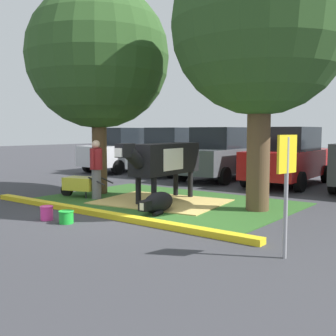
# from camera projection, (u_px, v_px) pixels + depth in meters

# --- Properties ---
(ground_plane) EXTENTS (80.00, 80.00, 0.00)m
(ground_plane) POSITION_uv_depth(u_px,v_px,m) (129.00, 213.00, 9.62)
(ground_plane) COLOR #38383D
(grass_island) EXTENTS (6.59, 4.35, 0.02)m
(grass_island) POSITION_uv_depth(u_px,v_px,m) (165.00, 202.00, 11.10)
(grass_island) COLOR #2D5B23
(grass_island) RESTS_ON ground
(curb_yellow) EXTENTS (7.79, 0.24, 0.12)m
(curb_yellow) POSITION_uv_depth(u_px,v_px,m) (101.00, 214.00, 9.27)
(curb_yellow) COLOR yellow
(curb_yellow) RESTS_ON ground
(hay_bedding) EXTENTS (3.51, 2.84, 0.04)m
(hay_bedding) POSITION_uv_depth(u_px,v_px,m) (161.00, 202.00, 10.99)
(hay_bedding) COLOR tan
(hay_bedding) RESTS_ON ground
(shade_tree_left) EXTENTS (4.18, 4.18, 6.14)m
(shade_tree_left) POSITION_uv_depth(u_px,v_px,m) (98.00, 57.00, 12.23)
(shade_tree_left) COLOR brown
(shade_tree_left) RESTS_ON ground
(shade_tree_right) EXTENTS (4.13, 4.13, 6.38)m
(shade_tree_right) POSITION_uv_depth(u_px,v_px,m) (261.00, 26.00, 9.52)
(shade_tree_right) COLOR brown
(shade_tree_right) RESTS_ON ground
(cow_holstein) EXTENTS (0.84, 3.14, 1.60)m
(cow_holstein) POSITION_uv_depth(u_px,v_px,m) (163.00, 159.00, 10.96)
(cow_holstein) COLOR black
(cow_holstein) RESTS_ON ground
(calf_lying) EXTENTS (0.66, 1.33, 0.48)m
(calf_lying) POSITION_uv_depth(u_px,v_px,m) (158.00, 203.00, 9.63)
(calf_lying) COLOR black
(calf_lying) RESTS_ON ground
(person_handler) EXTENTS (0.34, 0.50, 1.64)m
(person_handler) POSITION_uv_depth(u_px,v_px,m) (96.00, 168.00, 11.45)
(person_handler) COLOR slate
(person_handler) RESTS_ON ground
(wheelbarrow) EXTENTS (1.62, 0.88, 0.63)m
(wheelbarrow) POSITION_uv_depth(u_px,v_px,m) (81.00, 184.00, 11.86)
(wheelbarrow) COLOR gold
(wheelbarrow) RESTS_ON ground
(parking_sign) EXTENTS (0.13, 0.44, 1.84)m
(parking_sign) POSITION_uv_depth(u_px,v_px,m) (287.00, 172.00, 6.11)
(parking_sign) COLOR #99999E
(parking_sign) RESTS_ON ground
(bucket_pink) EXTENTS (0.29, 0.29, 0.30)m
(bucket_pink) POSITION_uv_depth(u_px,v_px,m) (47.00, 213.00, 8.86)
(bucket_pink) COLOR #EA3893
(bucket_pink) RESTS_ON ground
(bucket_green) EXTENTS (0.32, 0.32, 0.26)m
(bucket_green) POSITION_uv_depth(u_px,v_px,m) (66.00, 217.00, 8.54)
(bucket_green) COLOR green
(bucket_green) RESTS_ON ground
(sedan_silver) EXTENTS (2.14, 4.46, 2.02)m
(sedan_silver) POSITION_uv_depth(u_px,v_px,m) (124.00, 150.00, 19.52)
(sedan_silver) COLOR silver
(sedan_silver) RESTS_ON ground
(hatchback_white) EXTENTS (2.14, 4.46, 2.02)m
(hatchback_white) POSITION_uv_depth(u_px,v_px,m) (174.00, 151.00, 18.20)
(hatchback_white) COLOR silver
(hatchback_white) RESTS_ON ground
(sedan_blue) EXTENTS (2.14, 4.46, 2.02)m
(sedan_blue) POSITION_uv_depth(u_px,v_px,m) (222.00, 154.00, 16.12)
(sedan_blue) COLOR #4C5156
(sedan_blue) RESTS_ON ground
(sedan_red) EXTENTS (2.14, 4.46, 2.02)m
(sedan_red) POSITION_uv_depth(u_px,v_px,m) (288.00, 157.00, 14.50)
(sedan_red) COLOR red
(sedan_red) RESTS_ON ground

